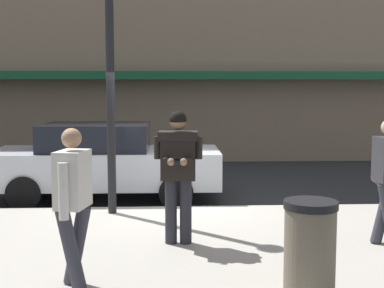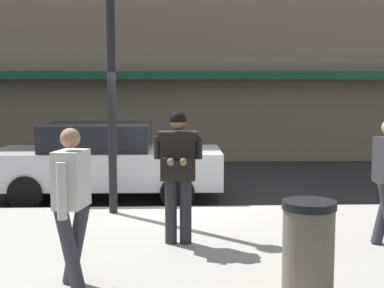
{
  "view_description": "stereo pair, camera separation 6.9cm",
  "coord_description": "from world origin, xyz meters",
  "px_view_note": "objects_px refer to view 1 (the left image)",
  "views": [
    {
      "loc": [
        -0.11,
        -9.57,
        2.25
      ],
      "look_at": [
        0.25,
        -2.39,
        1.49
      ],
      "focal_mm": 50.0,
      "sensor_mm": 36.0,
      "label": 1
    },
    {
      "loc": [
        -0.04,
        -9.58,
        2.25
      ],
      "look_at": [
        0.25,
        -2.39,
        1.49
      ],
      "focal_mm": 50.0,
      "sensor_mm": 36.0,
      "label": 2
    }
  ],
  "objects_px": {
    "parked_sedan_mid": "(104,161)",
    "pedestrian_in_light_coat": "(73,197)",
    "street_lamp_post": "(110,33)",
    "trash_bin": "(310,248)",
    "man_texting_on_phone": "(178,163)"
  },
  "relations": [
    {
      "from": "pedestrian_in_light_coat",
      "to": "street_lamp_post",
      "type": "relative_size",
      "value": 0.35
    },
    {
      "from": "street_lamp_post",
      "to": "trash_bin",
      "type": "distance_m",
      "value": 5.07
    },
    {
      "from": "man_texting_on_phone",
      "to": "pedestrian_in_light_coat",
      "type": "height_order",
      "value": "man_texting_on_phone"
    },
    {
      "from": "man_texting_on_phone",
      "to": "street_lamp_post",
      "type": "distance_m",
      "value": 2.84
    },
    {
      "from": "parked_sedan_mid",
      "to": "pedestrian_in_light_coat",
      "type": "height_order",
      "value": "pedestrian_in_light_coat"
    },
    {
      "from": "pedestrian_in_light_coat",
      "to": "trash_bin",
      "type": "bearing_deg",
      "value": -8.19
    },
    {
      "from": "street_lamp_post",
      "to": "trash_bin",
      "type": "xyz_separation_m",
      "value": [
        2.36,
        -3.72,
        -2.51
      ]
    },
    {
      "from": "man_texting_on_phone",
      "to": "trash_bin",
      "type": "xyz_separation_m",
      "value": [
        1.29,
        -1.88,
        -0.62
      ]
    },
    {
      "from": "street_lamp_post",
      "to": "pedestrian_in_light_coat",
      "type": "bearing_deg",
      "value": -91.13
    },
    {
      "from": "man_texting_on_phone",
      "to": "street_lamp_post",
      "type": "relative_size",
      "value": 0.37
    },
    {
      "from": "parked_sedan_mid",
      "to": "man_texting_on_phone",
      "type": "distance_m",
      "value": 3.83
    },
    {
      "from": "man_texting_on_phone",
      "to": "parked_sedan_mid",
      "type": "bearing_deg",
      "value": 111.63
    },
    {
      "from": "man_texting_on_phone",
      "to": "street_lamp_post",
      "type": "xyz_separation_m",
      "value": [
        -1.07,
        1.83,
        1.89
      ]
    },
    {
      "from": "pedestrian_in_light_coat",
      "to": "street_lamp_post",
      "type": "xyz_separation_m",
      "value": [
        0.07,
        3.37,
        2.03
      ]
    },
    {
      "from": "pedestrian_in_light_coat",
      "to": "parked_sedan_mid",
      "type": "bearing_deg",
      "value": 92.95
    }
  ]
}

